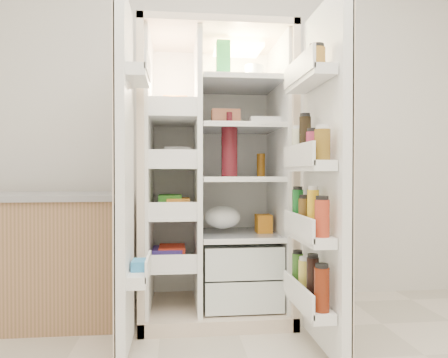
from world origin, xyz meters
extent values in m
cube|color=silver|center=(0.00, 2.00, 1.35)|extent=(4.00, 0.02, 2.70)
cube|color=beige|center=(-0.11, 1.93, 0.90)|extent=(0.92, 0.04, 1.80)
cube|color=beige|center=(-0.55, 1.60, 0.90)|extent=(0.04, 0.70, 1.80)
cube|color=beige|center=(0.33, 1.60, 0.90)|extent=(0.04, 0.70, 1.80)
cube|color=beige|center=(-0.11, 1.60, 1.78)|extent=(0.92, 0.70, 0.04)
cube|color=beige|center=(-0.11, 1.60, 0.04)|extent=(0.92, 0.70, 0.08)
cube|color=white|center=(-0.11, 1.90, 0.92)|extent=(0.84, 0.02, 1.68)
cube|color=white|center=(-0.52, 1.60, 0.92)|extent=(0.02, 0.62, 1.68)
cube|color=white|center=(0.30, 1.60, 0.92)|extent=(0.02, 0.62, 1.68)
cube|color=white|center=(-0.22, 1.60, 0.92)|extent=(0.03, 0.62, 1.68)
cube|color=white|center=(0.05, 1.58, 0.18)|extent=(0.47, 0.52, 0.19)
cube|color=white|center=(0.05, 1.58, 0.39)|extent=(0.47, 0.52, 0.19)
cube|color=#FFD18C|center=(0.05, 1.65, 1.72)|extent=(0.30, 0.30, 0.02)
cube|color=white|center=(-0.37, 1.60, 0.35)|extent=(0.28, 0.58, 0.02)
cube|color=white|center=(-0.37, 1.60, 0.65)|extent=(0.28, 0.58, 0.02)
cube|color=white|center=(-0.37, 1.60, 0.95)|extent=(0.28, 0.58, 0.02)
cube|color=white|center=(-0.37, 1.60, 1.25)|extent=(0.28, 0.58, 0.02)
cube|color=silver|center=(0.05, 1.60, 0.52)|extent=(0.49, 0.58, 0.01)
cube|color=silver|center=(0.05, 1.60, 0.88)|extent=(0.49, 0.58, 0.01)
cube|color=silver|center=(0.05, 1.60, 1.20)|extent=(0.49, 0.58, 0.02)
cube|color=silver|center=(0.05, 1.60, 1.48)|extent=(0.49, 0.58, 0.02)
cube|color=red|center=(-0.37, 1.60, 0.41)|extent=(0.16, 0.20, 0.10)
cube|color=#338825|center=(-0.37, 1.60, 0.72)|extent=(0.14, 0.18, 0.12)
cube|color=white|center=(-0.37, 1.60, 0.99)|extent=(0.20, 0.22, 0.07)
cube|color=orange|center=(-0.37, 1.60, 1.33)|extent=(0.15, 0.16, 0.14)
cube|color=#443091|center=(-0.37, 1.60, 0.40)|extent=(0.18, 0.20, 0.09)
cube|color=orange|center=(-0.37, 1.60, 0.71)|extent=(0.14, 0.18, 0.10)
cube|color=silver|center=(-0.37, 1.60, 1.02)|extent=(0.16, 0.16, 0.12)
sphere|color=orange|center=(-0.08, 1.50, 0.12)|extent=(0.07, 0.07, 0.07)
sphere|color=orange|center=(0.01, 1.54, 0.12)|extent=(0.07, 0.07, 0.07)
sphere|color=orange|center=(0.11, 1.50, 0.12)|extent=(0.07, 0.07, 0.07)
sphere|color=orange|center=(-0.03, 1.64, 0.12)|extent=(0.07, 0.07, 0.07)
ellipsoid|color=#457C29|center=(0.05, 1.60, 0.40)|extent=(0.26, 0.24, 0.11)
cylinder|color=#4F1018|center=(-0.03, 1.47, 1.04)|extent=(0.10, 0.10, 0.31)
cylinder|color=brown|center=(0.19, 1.58, 0.96)|extent=(0.05, 0.05, 0.15)
cube|color=#227F40|center=(-0.06, 1.51, 1.61)|extent=(0.08, 0.08, 0.24)
cylinder|color=white|center=(0.14, 1.54, 1.54)|extent=(0.12, 0.12, 0.11)
cylinder|color=#BB722B|center=(0.09, 1.74, 1.54)|extent=(0.08, 0.08, 0.10)
cube|color=white|center=(0.22, 1.51, 1.24)|extent=(0.23, 0.09, 0.06)
cube|color=#B66849|center=(-0.04, 1.55, 1.26)|extent=(0.18, 0.10, 0.11)
ellipsoid|color=white|center=(-0.06, 1.60, 0.60)|extent=(0.23, 0.21, 0.15)
cube|color=orange|center=(0.21, 1.62, 0.59)|extent=(0.10, 0.12, 0.12)
cube|color=white|center=(-0.61, 1.05, 0.90)|extent=(0.05, 0.40, 1.72)
cube|color=beige|center=(-0.63, 1.05, 0.90)|extent=(0.01, 0.40, 1.72)
cube|color=white|center=(-0.54, 1.05, 0.40)|extent=(0.09, 0.32, 0.06)
cube|color=white|center=(-0.54, 1.05, 1.40)|extent=(0.09, 0.32, 0.06)
cube|color=#338CCC|center=(-0.54, 1.05, 0.43)|extent=(0.07, 0.12, 0.10)
cube|color=white|center=(0.39, 0.96, 0.90)|extent=(0.05, 0.58, 1.72)
cube|color=beige|center=(0.42, 0.96, 0.90)|extent=(0.01, 0.58, 1.72)
cube|color=white|center=(0.31, 0.96, 0.26)|extent=(0.11, 0.50, 0.05)
cube|color=white|center=(0.31, 0.96, 0.60)|extent=(0.11, 0.50, 0.05)
cube|color=white|center=(0.31, 0.96, 0.95)|extent=(0.11, 0.50, 0.05)
cube|color=white|center=(0.31, 0.96, 1.38)|extent=(0.11, 0.50, 0.05)
cylinder|color=#661E0B|center=(0.31, 0.76, 0.39)|extent=(0.07, 0.07, 0.20)
cylinder|color=black|center=(0.31, 0.89, 0.40)|extent=(0.06, 0.06, 0.22)
cylinder|color=gold|center=(0.31, 1.02, 0.38)|extent=(0.06, 0.06, 0.18)
cylinder|color=#316321|center=(0.31, 1.15, 0.38)|extent=(0.06, 0.06, 0.19)
cylinder|color=#AE341D|center=(0.31, 0.76, 0.71)|extent=(0.07, 0.07, 0.17)
cylinder|color=yellow|center=(0.31, 0.89, 0.73)|extent=(0.06, 0.06, 0.21)
cylinder|color=brown|center=(0.31, 1.02, 0.70)|extent=(0.07, 0.07, 0.16)
cylinder|color=#166323|center=(0.31, 1.15, 0.72)|extent=(0.06, 0.06, 0.20)
cylinder|color=brown|center=(0.31, 0.76, 1.04)|extent=(0.07, 0.07, 0.14)
cylinder|color=#9C2845|center=(0.31, 0.89, 1.04)|extent=(0.07, 0.07, 0.14)
cylinder|color=black|center=(0.31, 1.02, 1.09)|extent=(0.06, 0.06, 0.23)
cylinder|color=beige|center=(0.31, 1.15, 1.06)|extent=(0.06, 0.06, 0.18)
cylinder|color=olive|center=(0.31, 0.84, 1.45)|extent=(0.08, 0.08, 0.10)
cube|color=#A07250|center=(-1.19, 1.61, 0.38)|extent=(1.05, 0.54, 0.76)
cube|color=gray|center=(-1.19, 1.61, 0.77)|extent=(1.09, 0.58, 0.04)
camera|label=1|loc=(-0.35, -1.10, 0.92)|focal=34.00mm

